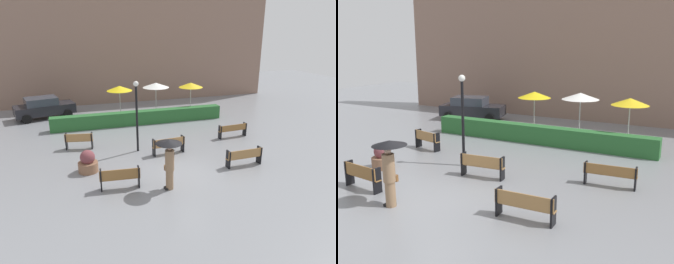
% 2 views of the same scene
% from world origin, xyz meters
% --- Properties ---
extents(ground_plane, '(60.00, 60.00, 0.00)m').
position_xyz_m(ground_plane, '(0.00, 0.00, 0.00)').
color(ground_plane, gray).
extents(bench_far_right, '(1.90, 0.46, 0.83)m').
position_xyz_m(bench_far_right, '(4.82, 3.92, 0.50)').
color(bench_far_right, olive).
rests_on(bench_far_right, ground).
extents(bench_mid_center, '(1.80, 0.52, 0.90)m').
position_xyz_m(bench_mid_center, '(0.27, 2.57, 0.53)').
color(bench_mid_center, '#9E7242').
rests_on(bench_mid_center, ground).
extents(bench_far_left, '(1.54, 0.63, 0.91)m').
position_xyz_m(bench_far_left, '(-4.24, 4.75, 0.54)').
color(bench_far_left, '#9E7242').
rests_on(bench_far_left, ground).
extents(bench_near_left, '(1.69, 0.48, 0.92)m').
position_xyz_m(bench_near_left, '(-2.83, -0.47, 0.54)').
color(bench_near_left, olive).
rests_on(bench_near_left, ground).
extents(bench_near_right, '(1.86, 0.42, 0.87)m').
position_xyz_m(bench_near_right, '(3.30, 0.01, 0.51)').
color(bench_near_right, '#9E7242').
rests_on(bench_near_right, ground).
extents(pedestrian_with_umbrella, '(1.09, 1.09, 2.14)m').
position_xyz_m(pedestrian_with_umbrella, '(-0.87, -1.03, 1.44)').
color(pedestrian_with_umbrella, '#8C6B4C').
rests_on(pedestrian_with_umbrella, ground).
extents(planter_pot, '(0.92, 0.92, 1.07)m').
position_xyz_m(planter_pot, '(-3.99, 1.64, 0.46)').
color(planter_pot, brown).
rests_on(planter_pot, ground).
extents(lamp_post, '(0.28, 0.28, 3.83)m').
position_xyz_m(lamp_post, '(-1.21, 3.49, 2.35)').
color(lamp_post, black).
rests_on(lamp_post, ground).
extents(patio_umbrella_yellow, '(1.85, 1.85, 2.43)m').
position_xyz_m(patio_umbrella_yellow, '(-1.02, 10.26, 2.24)').
color(patio_umbrella_yellow, silver).
rests_on(patio_umbrella_yellow, ground).
extents(patio_umbrella_white, '(1.97, 1.97, 2.54)m').
position_xyz_m(patio_umbrella_white, '(1.68, 10.14, 2.35)').
color(patio_umbrella_white, silver).
rests_on(patio_umbrella_white, ground).
extents(patio_umbrella_yellow_far, '(1.81, 1.81, 2.48)m').
position_xyz_m(patio_umbrella_yellow_far, '(4.30, 9.70, 2.30)').
color(patio_umbrella_yellow_far, silver).
rests_on(patio_umbrella_yellow_far, ground).
extents(hedge_strip, '(11.91, 0.70, 0.93)m').
position_xyz_m(hedge_strip, '(0.04, 8.40, 0.47)').
color(hedge_strip, '#28602D').
rests_on(hedge_strip, ground).
extents(building_facade, '(28.00, 1.20, 9.95)m').
position_xyz_m(building_facade, '(0.00, 16.00, 4.98)').
color(building_facade, '#846656').
rests_on(building_facade, ground).
extents(parked_car, '(4.50, 2.76, 1.57)m').
position_xyz_m(parked_car, '(-6.41, 12.08, 0.82)').
color(parked_car, black).
rests_on(parked_car, ground).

